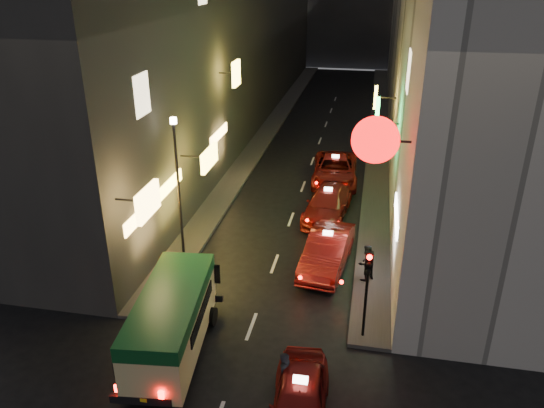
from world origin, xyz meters
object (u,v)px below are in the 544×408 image
Objects in this scene: taxi_near at (300,398)px; pedestrian_crossing at (286,374)px; lamp_post at (178,179)px; minibus at (172,317)px; traffic_light at (368,275)px.

taxi_near is 2.80× the size of pedestrian_crossing.
taxi_near is 0.85× the size of lamp_post.
taxi_near is at bearing -24.23° from minibus.
minibus is 5.07m from taxi_near.
pedestrian_crossing is at bearing -51.95° from lamp_post.
lamp_post is at bearing 127.80° from taxi_near.
taxi_near is (4.58, -2.06, -0.67)m from minibus.
taxi_near is 4.64m from traffic_light.
pedestrian_crossing is 10.14m from lamp_post.
lamp_post is at bearing 59.87° from pedestrian_crossing.
lamp_post reaches higher than taxi_near.
lamp_post reaches higher than traffic_light.
taxi_near is 11.07m from lamp_post.
traffic_light reaches higher than minibus.
minibus is 7.03m from lamp_post.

